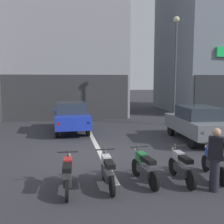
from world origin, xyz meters
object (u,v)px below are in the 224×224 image
Objects in this scene: motorcycle_white_row_left_mid at (108,171)px; motorcycle_silver_row_right_mid at (181,166)px; person_by_motorcycles at (215,159)px; motorcycle_red_row_leftmost at (68,174)px; street_lamp at (175,60)px; car_grey_parked_kerbside at (197,122)px; car_blue_crossing_near at (71,116)px; motorcycle_green_row_centre at (144,167)px; motorcycle_blue_row_rightmost at (214,163)px.

motorcycle_white_row_left_mid is 2.11m from motorcycle_silver_row_right_mid.
person_by_motorcycles is at bearing -15.95° from motorcycle_white_row_left_mid.
motorcycle_red_row_leftmost is at bearing 169.45° from person_by_motorcycles.
street_lamp is 3.99× the size of motorcycle_red_row_leftmost.
car_grey_parked_kerbside is 5.81m from person_by_motorcycles.
motorcycle_white_row_left_mid is at bearing 3.74° from motorcycle_red_row_leftmost.
car_blue_crossing_near is 2.49× the size of motorcycle_red_row_leftmost.
street_lamp is at bearing 9.27° from car_blue_crossing_near.
motorcycle_blue_row_rightmost is at bearing -0.25° from motorcycle_green_row_centre.
car_blue_crossing_near is 2.50× the size of motorcycle_green_row_centre.
car_blue_crossing_near is at bearing 103.04° from motorcycle_green_row_centre.
motorcycle_blue_row_rightmost is at bearing 59.99° from person_by_motorcycles.
motorcycle_blue_row_rightmost is 1.00× the size of person_by_motorcycles.
motorcycle_blue_row_rightmost is at bearing 2.34° from motorcycle_red_row_leftmost.
street_lamp is at bearing 57.15° from motorcycle_white_row_left_mid.
person_by_motorcycles is at bearing -28.47° from motorcycle_green_row_centre.
street_lamp is at bearing 73.72° from motorcycle_blue_row_rightmost.
motorcycle_white_row_left_mid is at bearing -173.88° from motorcycle_green_row_centre.
street_lamp reaches higher than car_blue_crossing_near.
motorcycle_silver_row_right_mid is 1.00× the size of motorcycle_blue_row_rightmost.
car_grey_parked_kerbside is 5.42m from street_lamp.
motorcycle_white_row_left_mid and motorcycle_blue_row_rightmost have the same top height.
motorcycle_blue_row_rightmost is (-2.56, -8.78, -3.61)m from street_lamp.
motorcycle_red_row_leftmost and motorcycle_white_row_left_mid have the same top height.
street_lamp reaches higher than motorcycle_silver_row_right_mid.
car_blue_crossing_near is at bearing 116.82° from motorcycle_blue_row_rightmost.
motorcycle_blue_row_rightmost is at bearing -106.28° from street_lamp.
motorcycle_white_row_left_mid is (1.05, 0.07, 0.00)m from motorcycle_red_row_leftmost.
car_blue_crossing_near is 6.60m from car_grey_parked_kerbside.
motorcycle_green_row_centre is at bearing 151.53° from person_by_motorcycles.
person_by_motorcycles is (-2.34, -5.31, -0.03)m from car_grey_parked_kerbside.
street_lamp is at bearing 67.78° from motorcycle_silver_row_right_mid.
motorcycle_red_row_leftmost is 3.81m from person_by_motorcycles.
person_by_motorcycles reaches higher than car_blue_crossing_near.
car_blue_crossing_near is 7.28m from street_lamp.
street_lamp is 9.83m from motorcycle_blue_row_rightmost.
car_blue_crossing_near is 0.62× the size of street_lamp.
car_grey_parked_kerbside is at bearing 57.46° from motorcycle_silver_row_right_mid.
motorcycle_red_row_leftmost is 3.17m from motorcycle_silver_row_right_mid.
car_grey_parked_kerbside reaches higher than motorcycle_white_row_left_mid.
car_blue_crossing_near and car_grey_parked_kerbside have the same top height.
motorcycle_green_row_centre and motorcycle_blue_row_rightmost have the same top height.
car_blue_crossing_near reaches higher than motorcycle_red_row_leftmost.
car_grey_parked_kerbside is at bearing 48.32° from motorcycle_green_row_centre.
car_grey_parked_kerbside is 2.52× the size of motorcycle_green_row_centre.
motorcycle_silver_row_right_mid is at bearing -5.23° from motorcycle_green_row_centre.
motorcycle_red_row_leftmost is at bearing -178.46° from motorcycle_silver_row_right_mid.
motorcycle_silver_row_right_mid is at bearing 0.44° from motorcycle_white_row_left_mid.
person_by_motorcycles is at bearing -54.42° from motorcycle_silver_row_right_mid.
street_lamp is 4.00× the size of motorcycle_green_row_centre.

